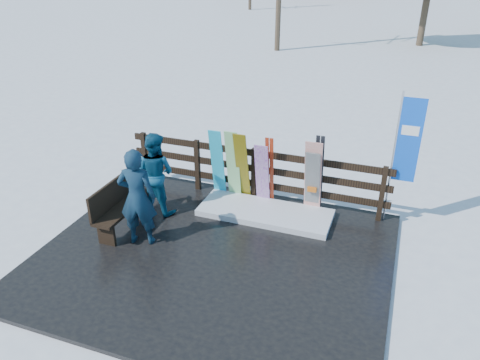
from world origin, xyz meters
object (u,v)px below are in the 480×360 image
at_px(snowboard_2, 242,167).
at_px(rental_flag, 405,145).
at_px(snowboard_1, 233,166).
at_px(snowboard_4, 312,183).
at_px(snowboard_5, 313,178).
at_px(person_front, 137,197).
at_px(bench, 120,203).
at_px(snowboard_0, 218,164).
at_px(person_back, 156,173).
at_px(snowboard_3, 262,175).

bearing_deg(snowboard_2, rental_flag, 5.07).
bearing_deg(rental_flag, snowboard_1, -175.24).
xyz_separation_m(snowboard_4, snowboard_5, (0.00, 0.00, 0.10)).
distance_m(snowboard_4, rental_flag, 1.84).
bearing_deg(snowboard_1, person_front, -116.57).
height_order(snowboard_2, snowboard_5, snowboard_5).
relative_size(snowboard_5, rental_flag, 0.63).
xyz_separation_m(bench, snowboard_1, (1.63, 1.73, 0.28)).
distance_m(bench, snowboard_0, 2.17).
xyz_separation_m(snowboard_1, snowboard_5, (1.66, 0.00, 0.01)).
bearing_deg(snowboard_5, person_back, -162.43).
distance_m(snowboard_0, snowboard_4, 2.01).
height_order(bench, person_front, person_front).
relative_size(snowboard_4, snowboard_5, 0.88).
bearing_deg(snowboard_2, snowboard_3, -0.00).
height_order(snowboard_3, person_back, person_back).
bearing_deg(snowboard_4, person_back, -162.41).
xyz_separation_m(bench, rental_flag, (4.87, 2.00, 1.09)).
height_order(bench, snowboard_1, snowboard_1).
relative_size(snowboard_1, person_front, 0.88).
height_order(bench, snowboard_5, snowboard_5).
relative_size(bench, rental_flag, 0.58).
relative_size(snowboard_2, snowboard_4, 1.14).
distance_m(bench, snowboard_5, 3.73).
bearing_deg(person_front, snowboard_1, -131.10).
bearing_deg(snowboard_1, person_back, -143.95).
distance_m(snowboard_4, person_front, 3.37).
relative_size(snowboard_4, rental_flag, 0.55).
height_order(snowboard_5, person_front, person_front).
height_order(snowboard_3, person_front, person_front).
distance_m(snowboard_4, person_back, 3.09).
xyz_separation_m(snowboard_0, rental_flag, (3.59, 0.27, 0.82)).
bearing_deg(rental_flag, person_front, -151.58).
bearing_deg(snowboard_4, snowboard_3, -180.00).
xyz_separation_m(bench, person_back, (0.35, 0.80, 0.33)).
relative_size(rental_flag, person_back, 1.55).
bearing_deg(snowboard_3, person_front, -129.00).
xyz_separation_m(bench, person_front, (0.61, -0.30, 0.40)).
distance_m(snowboard_3, snowboard_5, 1.04).
relative_size(snowboard_1, snowboard_5, 0.99).
relative_size(rental_flag, person_front, 1.42).
xyz_separation_m(snowboard_2, snowboard_5, (1.47, 0.00, 0.01)).
bearing_deg(bench, snowboard_0, 53.54).
relative_size(snowboard_0, snowboard_2, 0.98).
bearing_deg(snowboard_2, snowboard_0, 180.00).
bearing_deg(snowboard_0, snowboard_5, 0.00).
bearing_deg(snowboard_3, snowboard_4, 0.00).
bearing_deg(snowboard_1, bench, -133.16).
xyz_separation_m(bench, snowboard_4, (3.29, 1.73, 0.18)).
distance_m(snowboard_5, person_front, 3.37).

